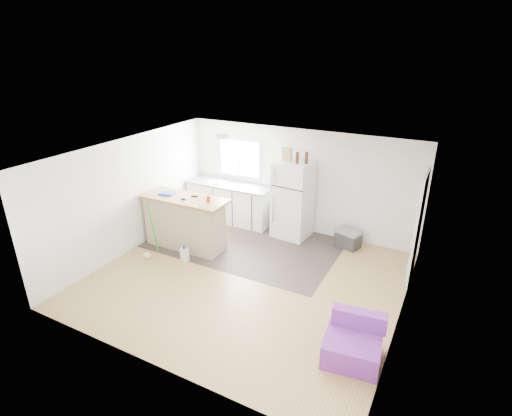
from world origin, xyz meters
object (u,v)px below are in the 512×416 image
at_px(peninsula, 185,222).
at_px(blue_tray, 167,193).
at_px(cleaner_jug, 185,254).
at_px(bottle_right, 307,158).
at_px(refrigerator, 293,200).
at_px(kitchen_cabinets, 230,202).
at_px(cooler, 348,238).
at_px(bottle_left, 297,158).
at_px(purple_seat, 353,344).
at_px(cardboard_box, 287,154).
at_px(red_cup, 208,199).
at_px(mop, 149,248).

relative_size(peninsula, blue_tray, 6.24).
xyz_separation_m(peninsula, cleaner_jug, (0.36, -0.54, -0.43)).
height_order(blue_tray, bottle_right, bottle_right).
bearing_deg(peninsula, cleaner_jug, -57.01).
relative_size(refrigerator, bottle_right, 7.02).
xyz_separation_m(kitchen_cabinets, cooler, (3.00, -0.01, -0.29)).
height_order(kitchen_cabinets, bottle_left, bottle_left).
distance_m(purple_seat, cardboard_box, 4.34).
distance_m(refrigerator, purple_seat, 3.98).
bearing_deg(bottle_left, purple_seat, -54.71).
xyz_separation_m(blue_tray, bottle_left, (2.33, 1.50, 0.72)).
relative_size(cleaner_jug, red_cup, 2.78).
height_order(red_cup, bottle_left, bottle_left).
distance_m(red_cup, cardboard_box, 1.97).
height_order(mop, red_cup, mop).
height_order(kitchen_cabinets, refrigerator, refrigerator).
xyz_separation_m(peninsula, bottle_right, (2.10, 1.57, 1.30)).
bearing_deg(kitchen_cabinets, blue_tray, -108.99).
bearing_deg(bottle_right, mop, -136.05).
distance_m(refrigerator, bottle_right, 1.04).
xyz_separation_m(peninsula, bottle_left, (1.93, 1.48, 1.30)).
distance_m(red_cup, blue_tray, 1.02).
bearing_deg(red_cup, kitchen_cabinets, 106.91).
bearing_deg(purple_seat, peninsula, 151.28).
bearing_deg(peninsula, bottle_right, 36.21).
xyz_separation_m(refrigerator, cardboard_box, (-0.17, -0.03, 1.03)).
xyz_separation_m(refrigerator, bottle_right, (0.27, -0.00, 1.00)).
bearing_deg(bottle_left, cleaner_jug, -127.83).
bearing_deg(cooler, blue_tray, -136.76).
distance_m(cooler, bottle_right, 1.97).
relative_size(mop, red_cup, 11.07).
bearing_deg(bottle_right, kitchen_cabinets, 178.53).
height_order(kitchen_cabinets, mop, mop).
bearing_deg(cooler, red_cup, -129.57).
bearing_deg(bottle_right, peninsula, -143.10).
distance_m(purple_seat, bottle_right, 4.11).
bearing_deg(blue_tray, bottle_right, 32.44).
height_order(purple_seat, red_cup, red_cup).
relative_size(purple_seat, mop, 0.64).
distance_m(blue_tray, bottle_right, 3.05).
relative_size(kitchen_cabinets, purple_seat, 2.54).
distance_m(cardboard_box, bottle_left, 0.28).
height_order(purple_seat, cleaner_jug, purple_seat).
distance_m(peninsula, refrigerator, 2.43).
xyz_separation_m(cardboard_box, bottle_right, (0.44, 0.02, -0.02)).
xyz_separation_m(purple_seat, cleaner_jug, (-3.75, 1.07, -0.09)).
distance_m(peninsula, cooler, 3.54).
xyz_separation_m(mop, cardboard_box, (2.01, 2.34, 1.67)).
bearing_deg(red_cup, purple_seat, -25.18).
relative_size(cleaner_jug, blue_tray, 1.11).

